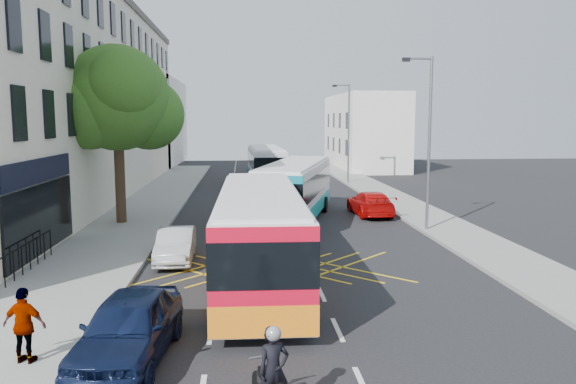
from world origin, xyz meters
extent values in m
plane|color=black|center=(0.00, 0.00, 0.00)|extent=(120.00, 120.00, 0.00)
cube|color=gray|center=(-8.50, 15.00, 0.07)|extent=(5.00, 70.00, 0.15)
cube|color=gray|center=(7.50, 15.00, 0.07)|extent=(3.00, 70.00, 0.15)
cube|color=beige|center=(-14.00, 24.50, 6.50)|extent=(8.00, 45.00, 13.00)
cube|color=black|center=(-9.95, 8.00, 3.40)|extent=(0.12, 7.00, 0.90)
cube|color=black|center=(-9.95, 8.00, 1.60)|extent=(0.12, 7.00, 2.60)
cube|color=silver|center=(-14.00, 55.00, 5.00)|extent=(8.00, 20.00, 10.00)
cube|color=silver|center=(11.00, 48.00, 4.00)|extent=(6.00, 18.00, 8.00)
cylinder|color=#382619|center=(-8.50, 15.00, 2.35)|extent=(0.50, 0.50, 4.40)
sphere|color=#265618|center=(-8.50, 15.00, 6.35)|extent=(5.20, 5.20, 5.20)
sphere|color=#265618|center=(-7.10, 15.80, 5.55)|extent=(3.60, 3.60, 3.60)
sphere|color=#265618|center=(-9.70, 14.40, 5.75)|extent=(3.80, 3.80, 3.80)
sphere|color=#265618|center=(-7.90, 13.70, 6.95)|extent=(3.40, 3.40, 3.40)
sphere|color=#265618|center=(-9.30, 16.10, 7.35)|extent=(3.20, 3.20, 3.20)
cylinder|color=slate|center=(6.30, 12.00, 4.15)|extent=(0.14, 0.14, 8.00)
cylinder|color=slate|center=(5.70, 12.00, 8.05)|extent=(1.20, 0.10, 0.10)
cube|color=black|center=(5.10, 12.00, 8.00)|extent=(0.35, 0.15, 0.18)
cylinder|color=slate|center=(6.30, 32.00, 4.15)|extent=(0.14, 0.14, 8.00)
cylinder|color=slate|center=(5.70, 32.00, 8.05)|extent=(1.20, 0.10, 0.10)
cube|color=black|center=(5.10, 32.00, 8.00)|extent=(0.35, 0.15, 0.18)
cube|color=silver|center=(-1.84, 4.18, 1.67)|extent=(2.64, 10.98, 2.64)
cube|color=silver|center=(-1.84, 4.18, 3.04)|extent=(2.44, 10.76, 0.12)
cube|color=black|center=(-1.84, 4.18, 2.04)|extent=(2.70, 11.04, 1.10)
cube|color=orange|center=(-1.84, 4.18, 0.75)|extent=(2.69, 11.03, 0.75)
cube|color=red|center=(-1.92, -1.27, 1.69)|extent=(2.53, 0.14, 2.49)
cube|color=#FF0C0C|center=(-2.91, -1.27, 1.00)|extent=(0.25, 0.06, 0.25)
cube|color=#FF0C0C|center=(-0.92, -1.29, 1.00)|extent=(0.25, 0.06, 0.25)
cylinder|color=black|center=(-3.04, 7.18, 0.45)|extent=(0.29, 0.90, 0.90)
cylinder|color=black|center=(-0.55, 7.14, 0.45)|extent=(0.29, 0.90, 0.90)
cylinder|color=black|center=(-3.14, 0.51, 0.45)|extent=(0.29, 0.90, 0.90)
cylinder|color=black|center=(-0.65, 0.47, 0.45)|extent=(0.29, 0.90, 0.90)
cube|color=silver|center=(0.37, 15.59, 1.66)|extent=(5.18, 11.16, 2.62)
cube|color=silver|center=(0.37, 15.59, 3.02)|extent=(4.94, 10.90, 0.12)
cube|color=black|center=(0.37, 15.59, 2.03)|extent=(5.26, 11.23, 1.09)
cube|color=#0DAAA0|center=(0.37, 15.59, 0.74)|extent=(5.24, 11.22, 0.74)
cube|color=#0B8094|center=(-1.02, 10.36, 1.68)|extent=(2.46, 0.74, 2.47)
cube|color=#FF0C0C|center=(-1.98, 10.60, 0.99)|extent=(0.26, 0.12, 0.25)
cube|color=#FF0C0C|center=(-0.07, 10.10, 0.99)|extent=(0.26, 0.12, 0.25)
cylinder|color=black|center=(-0.07, 18.78, 0.45)|extent=(0.50, 0.93, 0.89)
cylinder|color=black|center=(2.32, 18.15, 0.45)|extent=(0.50, 0.93, 0.89)
cylinder|color=black|center=(-1.77, 12.37, 0.45)|extent=(0.50, 0.93, 0.89)
cylinder|color=black|center=(0.62, 11.74, 0.45)|extent=(0.50, 0.93, 0.89)
cube|color=silver|center=(-0.47, 32.59, 1.65)|extent=(2.80, 10.88, 2.60)
cube|color=silver|center=(-0.47, 32.59, 3.00)|extent=(2.60, 10.66, 0.12)
cube|color=black|center=(-0.47, 32.59, 2.01)|extent=(2.86, 10.94, 1.08)
cube|color=#0D88A4|center=(-0.47, 32.59, 0.74)|extent=(2.85, 10.93, 0.74)
cube|color=silver|center=(-0.29, 27.22, 1.67)|extent=(2.50, 0.18, 2.46)
cube|color=#FF0C0C|center=(-1.27, 27.18, 0.98)|extent=(0.25, 0.07, 0.25)
cube|color=#FF0C0C|center=(0.69, 27.24, 0.98)|extent=(0.25, 0.07, 0.25)
cylinder|color=black|center=(-1.79, 35.50, 0.44)|extent=(0.30, 0.89, 0.88)
cylinder|color=black|center=(0.67, 35.58, 0.44)|extent=(0.30, 0.89, 0.88)
cylinder|color=black|center=(-1.58, 28.92, 0.44)|extent=(0.30, 0.89, 0.88)
cylinder|color=black|center=(0.88, 29.00, 0.44)|extent=(0.30, 0.89, 0.88)
cube|color=black|center=(-1.94, -3.90, 0.73)|extent=(0.37, 0.47, 0.18)
cylinder|color=slate|center=(-2.07, -3.51, 0.64)|extent=(0.18, 0.39, 0.77)
cylinder|color=slate|center=(-2.02, -3.64, 0.96)|extent=(0.53, 0.21, 0.04)
imported|color=black|center=(-1.85, -4.16, 0.92)|extent=(0.66, 0.54, 1.57)
sphere|color=#99999E|center=(-1.85, -4.16, 1.59)|extent=(0.27, 0.27, 0.27)
imported|color=#0C1532|center=(-4.90, -1.42, 0.75)|extent=(2.20, 4.55, 1.50)
imported|color=#AFB2B7|center=(-4.90, 7.37, 0.62)|extent=(1.38, 3.77, 1.23)
imported|color=#C40908|center=(4.70, 16.88, 0.67)|extent=(2.06, 4.70, 1.34)
imported|color=#38393F|center=(0.15, 45.35, 0.72)|extent=(2.70, 5.33, 1.44)
imported|color=#9FA2A6|center=(2.50, 37.36, 0.74)|extent=(2.21, 4.50, 1.48)
imported|color=black|center=(3.51, 44.11, 0.69)|extent=(1.46, 4.17, 1.37)
imported|color=gray|center=(-7.00, -1.70, 0.97)|extent=(1.02, 0.60, 1.64)
camera|label=1|loc=(-2.36, -13.51, 5.29)|focal=35.00mm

